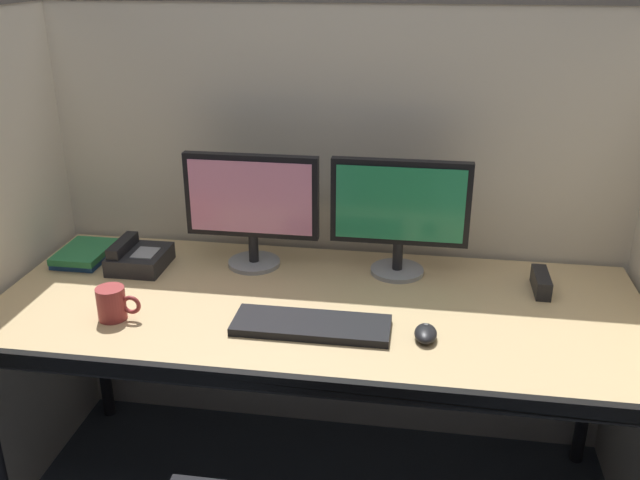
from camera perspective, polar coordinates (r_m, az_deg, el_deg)
cubicle_partition_rear at (r=2.42m, az=1.43°, el=0.69°), size 2.21×0.06×1.57m
desk at (r=2.05m, az=-0.27°, el=-6.59°), size 1.90×0.80×0.74m
monitor_left at (r=2.21m, az=-5.65°, el=3.04°), size 0.43×0.17×0.37m
monitor_right at (r=2.16m, az=6.58°, el=2.49°), size 0.43×0.17×0.37m
keyboard_main at (r=1.90m, az=-0.72°, el=-7.02°), size 0.43×0.15×0.02m
computer_mouse at (r=1.87m, az=8.68°, el=-7.61°), size 0.06×0.10×0.04m
book_stack at (r=2.44m, az=-18.78°, el=-1.07°), size 0.16×0.22×0.04m
coffee_mug at (r=2.02m, az=-16.69°, el=-5.02°), size 0.13×0.08×0.09m
red_stapler at (r=2.20m, az=17.72°, el=-3.34°), size 0.04×0.15×0.06m
desk_phone at (r=2.33m, az=-14.72°, el=-1.42°), size 0.17×0.19×0.09m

